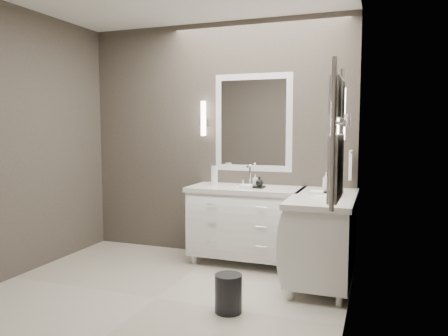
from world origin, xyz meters
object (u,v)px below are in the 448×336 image
(vanity_right, at_px, (323,233))
(waste_bin, at_px, (228,293))
(towel_ladder, at_px, (336,144))
(vanity_back, at_px, (246,220))

(vanity_right, height_order, waste_bin, vanity_right)
(vanity_right, relative_size, waste_bin, 3.99)
(towel_ladder, distance_m, waste_bin, 1.54)
(vanity_back, bearing_deg, waste_bin, -79.21)
(waste_bin, bearing_deg, vanity_right, 56.46)
(vanity_back, xyz_separation_m, vanity_right, (0.88, -0.33, 0.00))
(vanity_back, relative_size, waste_bin, 3.99)
(vanity_back, bearing_deg, vanity_right, -20.38)
(towel_ladder, relative_size, waste_bin, 2.89)
(towel_ladder, bearing_deg, vanity_right, 99.84)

